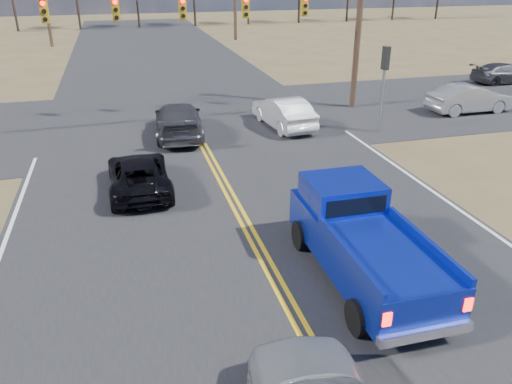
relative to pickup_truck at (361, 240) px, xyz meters
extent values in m
plane|color=brown|center=(-2.08, -2.99, -1.01)|extent=(160.00, 160.00, 0.00)
cube|color=#28282B|center=(-2.08, 7.01, -1.01)|extent=(14.00, 120.00, 0.02)
cube|color=#28282B|center=(-2.08, 15.01, -1.01)|extent=(120.00, 12.00, 0.02)
cylinder|color=#473323|center=(6.92, 15.01, 3.99)|extent=(0.32, 0.32, 10.00)
cube|color=#B28C14|center=(-8.08, 15.01, 4.29)|extent=(0.34, 0.24, 1.00)
cylinder|color=#FF0C05|center=(-8.08, 14.87, 4.62)|extent=(0.20, 0.06, 0.20)
cylinder|color=black|center=(-8.08, 14.87, 4.29)|extent=(0.20, 0.06, 0.20)
cylinder|color=black|center=(-8.08, 14.87, 3.96)|extent=(0.20, 0.06, 0.20)
cube|color=black|center=(-8.08, 14.84, 4.73)|extent=(0.24, 0.14, 0.03)
cube|color=#B28C14|center=(-5.08, 15.01, 4.29)|extent=(0.34, 0.24, 1.00)
cylinder|color=#FF0C05|center=(-5.08, 14.87, 4.62)|extent=(0.20, 0.06, 0.20)
cylinder|color=black|center=(-5.08, 14.87, 4.29)|extent=(0.20, 0.06, 0.20)
cylinder|color=black|center=(-5.08, 14.87, 3.96)|extent=(0.20, 0.06, 0.20)
cube|color=#B28C14|center=(-2.08, 15.01, 4.29)|extent=(0.34, 0.24, 1.00)
cylinder|color=#FF0C05|center=(-2.08, 14.87, 4.62)|extent=(0.20, 0.06, 0.20)
cylinder|color=black|center=(-2.08, 14.87, 4.29)|extent=(0.20, 0.06, 0.20)
cylinder|color=black|center=(-2.08, 14.87, 3.96)|extent=(0.20, 0.06, 0.20)
cube|color=#B28C14|center=(0.92, 15.01, 4.29)|extent=(0.34, 0.24, 1.00)
cylinder|color=#FF0C05|center=(0.92, 14.87, 4.62)|extent=(0.20, 0.06, 0.20)
cylinder|color=black|center=(0.92, 14.87, 4.29)|extent=(0.20, 0.06, 0.20)
cylinder|color=black|center=(0.92, 14.87, 3.96)|extent=(0.20, 0.06, 0.20)
cube|color=#B28C14|center=(3.92, 15.01, 4.29)|extent=(0.34, 0.24, 1.00)
cylinder|color=black|center=(3.92, 14.87, 4.29)|extent=(0.20, 0.06, 0.20)
cylinder|color=black|center=(3.92, 14.87, 3.96)|extent=(0.20, 0.06, 0.20)
cylinder|color=slate|center=(6.12, 10.51, 0.59)|extent=(0.12, 0.12, 3.20)
cube|color=black|center=(6.12, 10.51, 2.39)|extent=(0.24, 0.34, 1.00)
cylinder|color=#33261C|center=(-16.08, 57.01, 1.74)|extent=(0.28, 0.28, 5.50)
cylinder|color=#33261C|center=(-9.08, 57.01, 1.74)|extent=(0.28, 0.28, 5.50)
cylinder|color=#33261C|center=(-2.08, 57.01, 1.74)|extent=(0.28, 0.28, 5.50)
cylinder|color=#33261C|center=(4.92, 57.01, 1.74)|extent=(0.28, 0.28, 5.50)
cylinder|color=#33261C|center=(11.92, 57.01, 1.74)|extent=(0.28, 0.28, 5.50)
cylinder|color=#33261C|center=(18.92, 57.01, 1.74)|extent=(0.28, 0.28, 5.50)
cylinder|color=#33261C|center=(25.92, 57.01, 1.74)|extent=(0.28, 0.28, 5.50)
cylinder|color=black|center=(-0.97, -1.98, -0.61)|extent=(0.33, 0.80, 0.80)
cylinder|color=black|center=(0.93, -2.00, -0.61)|extent=(0.33, 0.80, 0.80)
cylinder|color=black|center=(-0.93, 1.62, -0.61)|extent=(0.33, 0.80, 0.80)
cylinder|color=black|center=(0.97, 1.60, -0.61)|extent=(0.33, 0.80, 0.80)
cube|color=#0F23AC|center=(0.00, -0.19, -0.11)|extent=(2.05, 5.42, 1.00)
cube|color=#0F23AC|center=(0.01, 1.26, 0.71)|extent=(1.87, 1.72, 0.72)
cube|color=black|center=(0.00, 0.43, 0.71)|extent=(1.60, 0.08, 0.45)
cube|color=#0F23AC|center=(-0.96, -1.23, 0.49)|extent=(0.13, 3.30, 0.20)
cube|color=#0F23AC|center=(0.94, -1.25, 0.49)|extent=(0.13, 3.30, 0.20)
cube|color=#0F23AC|center=(-0.03, -2.87, 0.09)|extent=(2.00, 0.10, 0.60)
cube|color=silver|center=(-0.03, -2.94, -0.46)|extent=(2.05, 0.20, 0.22)
cube|color=#FF0C05|center=(-0.91, -2.90, 0.04)|extent=(0.18, 0.06, 0.30)
cube|color=#FF0C05|center=(0.85, -2.92, 0.04)|extent=(0.18, 0.06, 0.30)
imported|color=black|center=(-4.98, 6.75, -0.41)|extent=(2.03, 4.34, 1.20)
imported|color=silver|center=(2.12, 12.51, -0.28)|extent=(2.01, 4.58, 1.46)
imported|color=#39393F|center=(-2.88, 12.51, -0.27)|extent=(2.50, 5.26, 1.48)
imported|color=gray|center=(12.36, 12.41, -0.27)|extent=(1.60, 4.48, 1.47)
imported|color=#343339|center=(19.19, 17.97, -0.36)|extent=(1.97, 4.51, 1.29)
camera|label=1|loc=(-5.28, -9.51, 6.12)|focal=35.00mm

